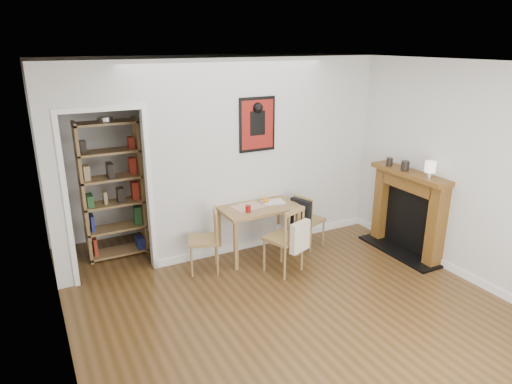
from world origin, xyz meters
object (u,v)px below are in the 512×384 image
chair_front (284,239)px  chair_right (308,220)px  mantel_lamp (430,168)px  bookshelf (112,191)px  orange_fruit (266,200)px  notebook (273,202)px  red_glass (248,209)px  dining_table (258,212)px  ceramic_jar_b (390,162)px  ceramic_jar_a (405,166)px  chair_left (203,241)px  fireplace (409,209)px

chair_front → chair_right: bearing=35.3°
mantel_lamp → bookshelf: bearing=149.4°
orange_fruit → mantel_lamp: (1.65, -1.24, 0.55)m
mantel_lamp → notebook: bearing=142.2°
orange_fruit → red_glass: bearing=-152.1°
chair_right → orange_fruit: 0.71m
dining_table → ceramic_jar_b: (1.78, -0.50, 0.59)m
chair_right → bookshelf: size_ratio=0.42×
mantel_lamp → ceramic_jar_b: size_ratio=1.99×
dining_table → ceramic_jar_a: (1.79, -0.78, 0.60)m
chair_left → notebook: (1.07, 0.11, 0.30)m
ceramic_jar_b → chair_front: bearing=-177.6°
dining_table → fireplace: fireplace is taller
red_glass → mantel_lamp: mantel_lamp is taller
red_glass → orange_fruit: (0.37, 0.19, -0.00)m
fireplace → ceramic_jar_a: size_ratio=9.72×
fireplace → dining_table: bearing=155.5°
mantel_lamp → fireplace: bearing=78.5°
dining_table → mantel_lamp: 2.26m
red_glass → ceramic_jar_a: size_ratio=0.70×
ceramic_jar_a → fireplace: bearing=-40.1°
dining_table → chair_front: 0.60m
orange_fruit → ceramic_jar_b: size_ratio=0.74×
bookshelf → red_glass: bookshelf is taller
dining_table → chair_left: bearing=-173.6°
orange_fruit → mantel_lamp: size_ratio=0.37×
mantel_lamp → ceramic_jar_b: mantel_lamp is taller
chair_right → red_glass: 1.03m
orange_fruit → ceramic_jar_b: (1.63, -0.55, 0.47)m
bookshelf → ceramic_jar_a: (3.49, -1.67, 0.31)m
dining_table → notebook: notebook is taller
dining_table → ceramic_jar_a: 2.04m
chair_front → fireplace: 1.83m
chair_front → ceramic_jar_b: 1.88m
dining_table → orange_fruit: (0.14, 0.05, 0.13)m
chair_front → red_glass: (-0.29, 0.43, 0.31)m
bookshelf → notebook: bearing=-24.0°
chair_left → dining_table: bearing=6.4°
chair_left → chair_front: size_ratio=0.94×
red_glass → orange_fruit: 0.41m
chair_left → chair_right: size_ratio=1.06×
notebook → mantel_lamp: size_ratio=1.32×
fireplace → red_glass: (-2.09, 0.71, 0.14)m
chair_right → ceramic_jar_b: (1.03, -0.41, 0.81)m
chair_left → notebook: bearing=6.0°
chair_left → orange_fruit: bearing=8.4°
chair_left → ceramic_jar_a: ceramic_jar_a is taller
dining_table → chair_left: size_ratio=1.26×
chair_front → mantel_lamp: (1.73, -0.61, 0.85)m
notebook → ceramic_jar_b: (1.54, -0.52, 0.50)m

